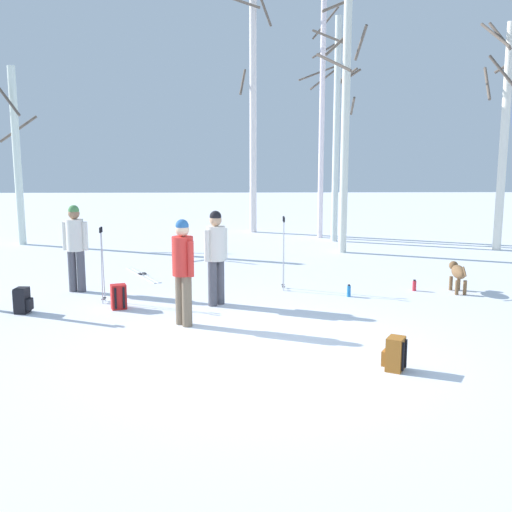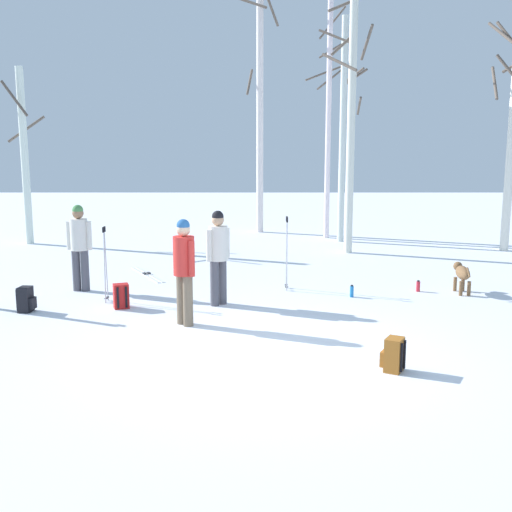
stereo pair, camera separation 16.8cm
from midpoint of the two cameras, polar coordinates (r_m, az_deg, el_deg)
The scene contains 19 objects.
ground_plane at distance 8.73m, azimuth 0.43°, elevation -8.96°, with size 60.00×60.00×0.00m, color white.
person_0 at distance 11.13m, azimuth -4.13°, elevation 0.40°, with size 0.40×0.39×1.72m.
person_1 at distance 12.67m, azimuth -16.61°, elevation 1.19°, with size 0.52×0.34×1.72m.
person_2 at distance 9.91m, azimuth -7.21°, elevation -0.85°, with size 0.38×0.41×1.72m.
dog at distance 12.81m, azimuth 17.67°, elevation -1.47°, with size 0.24×0.90×0.57m.
ski_pair_lying_0 at distance 14.08m, azimuth -10.68°, elevation -1.71°, with size 1.03×1.74×0.05m.
ski_poles_0 at distance 11.69m, azimuth -14.33°, elevation -0.58°, with size 0.07×0.21×1.40m.
ski_poles_1 at distance 12.36m, azimuth 2.15°, elevation 0.47°, with size 0.07×0.28×1.47m.
backpack_0 at distance 11.28m, azimuth -12.91°, elevation -3.68°, with size 0.31×0.33×0.44m.
backpack_1 at distance 11.49m, azimuth -21.02°, elevation -3.85°, with size 0.30×0.27×0.44m.
backpack_2 at distance 8.23m, azimuth 12.04°, elevation -8.80°, with size 0.34×0.32×0.44m.
water_bottle_0 at distance 12.73m, azimuth 13.96°, elevation -2.65°, with size 0.07×0.07×0.22m.
water_bottle_1 at distance 12.00m, azimuth 8.12°, elevation -3.19°, with size 0.07×0.07×0.24m.
birch_tree_0 at distance 19.25m, azimuth -21.42°, elevation 8.78°, with size 1.34×1.52×5.05m.
birch_tree_1 at distance 20.60m, azimuth -0.52°, elevation 13.14°, with size 1.37×1.21×7.73m.
birch_tree_2 at distance 19.47m, azimuth 5.81°, elevation 13.82°, with size 1.51×1.71×7.92m.
birch_tree_3 at distance 16.77m, azimuth 7.92°, elevation 13.70°, with size 1.27×1.46×7.63m.
birch_tree_4 at distance 18.74m, azimuth 7.18°, elevation 11.73°, with size 1.47×1.48×6.50m.
birch_tree_5 at distance 18.21m, azimuth 21.52°, elevation 10.68°, with size 1.49×1.49×6.05m.
Camera 1 is at (-0.30, -8.25, 2.85)m, focal length 43.60 mm.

